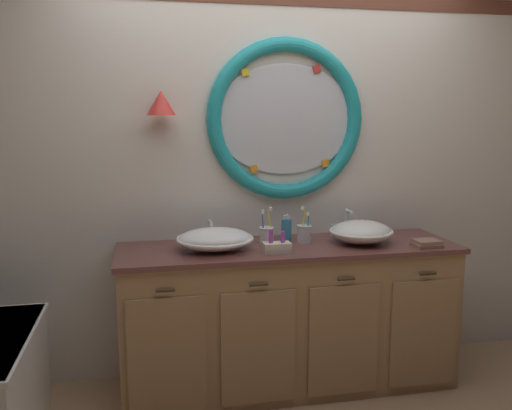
{
  "coord_description": "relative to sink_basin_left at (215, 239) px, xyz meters",
  "views": [
    {
      "loc": [
        -0.78,
        -2.72,
        1.62
      ],
      "look_at": [
        -0.16,
        0.25,
        1.12
      ],
      "focal_mm": 37.76,
      "sensor_mm": 36.0,
      "label": 1
    }
  ],
  "objects": [
    {
      "name": "toothbrush_holder_left",
      "position": [
        0.33,
        0.11,
        -0.01
      ],
      "size": [
        0.09,
        0.09,
        0.22
      ],
      "color": "white",
      "rests_on": "vanity_counter"
    },
    {
      "name": "faucet_set_left",
      "position": [
        -0.0,
        0.23,
        -0.01
      ],
      "size": [
        0.23,
        0.12,
        0.14
      ],
      "color": "silver",
      "rests_on": "vanity_counter"
    },
    {
      "name": "vanity_counter",
      "position": [
        0.44,
        0.03,
        -0.5
      ],
      "size": [
        2.0,
        0.62,
        0.87
      ],
      "color": "tan",
      "rests_on": "ground_plane"
    },
    {
      "name": "soap_dispenser",
      "position": [
        0.46,
        0.16,
        0.01
      ],
      "size": [
        0.06,
        0.07,
        0.16
      ],
      "color": "#388EBC",
      "rests_on": "vanity_counter"
    },
    {
      "name": "folded_hand_towel",
      "position": [
        1.22,
        -0.16,
        -0.05
      ],
      "size": [
        0.16,
        0.13,
        0.04
      ],
      "color": "#936B56",
      "rests_on": "vanity_counter"
    },
    {
      "name": "ground_plane",
      "position": [
        0.4,
        -0.23,
        -0.93
      ],
      "size": [
        14.0,
        14.0,
        0.0
      ],
      "primitive_type": "plane",
      "color": "tan"
    },
    {
      "name": "toiletry_basket",
      "position": [
        0.33,
        -0.13,
        -0.03
      ],
      "size": [
        0.15,
        0.08,
        0.13
      ],
      "color": "beige",
      "rests_on": "vanity_counter"
    },
    {
      "name": "faucet_set_right",
      "position": [
        0.88,
        0.23,
        -0.0
      ],
      "size": [
        0.23,
        0.12,
        0.17
      ],
      "color": "silver",
      "rests_on": "vanity_counter"
    },
    {
      "name": "sink_basin_right",
      "position": [
        0.88,
        0.0,
        0.0
      ],
      "size": [
        0.38,
        0.38,
        0.14
      ],
      "color": "white",
      "rests_on": "vanity_counter"
    },
    {
      "name": "sink_basin_left",
      "position": [
        0.0,
        0.0,
        0.0
      ],
      "size": [
        0.44,
        0.44,
        0.13
      ],
      "color": "white",
      "rests_on": "vanity_counter"
    },
    {
      "name": "back_wall_assembly",
      "position": [
        0.41,
        0.35,
        0.39
      ],
      "size": [
        6.4,
        0.26,
        2.6
      ],
      "color": "silver",
      "rests_on": "ground_plane"
    },
    {
      "name": "toothbrush_holder_right",
      "position": [
        0.55,
        0.07,
        -0.01
      ],
      "size": [
        0.09,
        0.09,
        0.23
      ],
      "color": "silver",
      "rests_on": "vanity_counter"
    }
  ]
}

